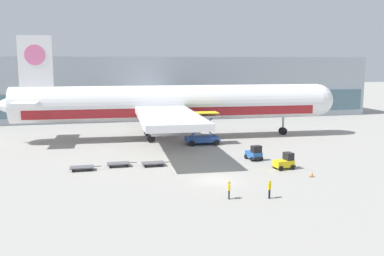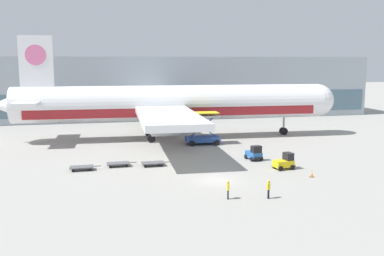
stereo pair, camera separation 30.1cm
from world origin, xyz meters
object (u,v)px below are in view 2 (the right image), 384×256
(airplane_main, at_px, (169,104))
(ground_crew_near, at_px, (269,187))
(baggage_tug_foreground, at_px, (285,162))
(baggage_dolly_third, at_px, (153,163))
(baggage_dolly_second, at_px, (118,163))
(scissor_lift_loader, at_px, (203,132))
(baggage_dolly_lead, at_px, (82,167))
(traffic_cone_near, at_px, (312,174))
(ground_crew_far, at_px, (228,188))
(baggage_tug_mid, at_px, (254,154))

(airplane_main, height_order, ground_crew_near, airplane_main)
(baggage_tug_foreground, height_order, baggage_dolly_third, baggage_tug_foreground)
(baggage_dolly_second, distance_m, baggage_dolly_third, 4.30)
(baggage_dolly_second, bearing_deg, scissor_lift_loader, 39.61)
(baggage_dolly_lead, relative_size, traffic_cone_near, 4.99)
(airplane_main, xyz_separation_m, baggage_dolly_third, (-5.38, -18.96, -5.45))
(traffic_cone_near, bearing_deg, ground_crew_near, -142.02)
(ground_crew_near, bearing_deg, baggage_dolly_second, -99.50)
(airplane_main, xyz_separation_m, baggage_dolly_lead, (-14.00, -19.22, -5.45))
(ground_crew_near, bearing_deg, ground_crew_far, -59.49)
(baggage_tug_foreground, xyz_separation_m, ground_crew_far, (-10.20, -9.48, 0.19))
(baggage_tug_foreground, relative_size, traffic_cone_near, 3.50)
(baggage_dolly_second, bearing_deg, baggage_tug_mid, -2.40)
(baggage_tug_foreground, distance_m, baggage_dolly_second, 20.47)
(traffic_cone_near, bearing_deg, ground_crew_far, -155.06)
(baggage_tug_foreground, relative_size, ground_crew_far, 1.44)
(baggage_dolly_second, xyz_separation_m, baggage_dolly_third, (4.24, -0.72, 0.00))
(scissor_lift_loader, relative_size, baggage_tug_mid, 2.02)
(airplane_main, bearing_deg, baggage_tug_foreground, -64.81)
(airplane_main, height_order, traffic_cone_near, airplane_main)
(baggage_tug_mid, relative_size, traffic_cone_near, 3.54)
(baggage_tug_foreground, bearing_deg, scissor_lift_loader, 100.98)
(ground_crew_near, relative_size, traffic_cone_near, 2.47)
(baggage_tug_mid, xyz_separation_m, baggage_dolly_second, (-17.80, 0.35, -0.49))
(ground_crew_near, bearing_deg, scissor_lift_loader, -140.50)
(baggage_dolly_lead, bearing_deg, baggage_tug_foreground, -12.49)
(baggage_dolly_second, relative_size, ground_crew_far, 2.06)
(scissor_lift_loader, height_order, ground_crew_near, scissor_lift_loader)
(ground_crew_near, bearing_deg, baggage_tug_mid, -155.58)
(baggage_dolly_lead, height_order, traffic_cone_near, traffic_cone_near)
(baggage_dolly_second, bearing_deg, airplane_main, 60.96)
(baggage_tug_mid, distance_m, baggage_dolly_third, 13.58)
(baggage_dolly_second, height_order, baggage_dolly_third, same)
(scissor_lift_loader, height_order, traffic_cone_near, scissor_lift_loader)
(baggage_tug_foreground, relative_size, baggage_dolly_lead, 0.70)
(baggage_tug_mid, height_order, baggage_dolly_second, baggage_tug_mid)
(baggage_dolly_third, distance_m, traffic_cone_near, 19.12)
(scissor_lift_loader, distance_m, baggage_dolly_third, 15.99)
(ground_crew_near, height_order, ground_crew_far, ground_crew_near)
(airplane_main, distance_m, baggage_dolly_lead, 24.39)
(baggage_tug_mid, height_order, baggage_dolly_third, baggage_tug_mid)
(scissor_lift_loader, relative_size, ground_crew_near, 2.89)
(ground_crew_far, bearing_deg, ground_crew_near, -86.22)
(baggage_tug_mid, bearing_deg, baggage_dolly_third, -97.44)
(baggage_dolly_lead, bearing_deg, airplane_main, 52.67)
(baggage_tug_mid, xyz_separation_m, baggage_dolly_lead, (-22.19, -0.62, -0.49))
(baggage_dolly_second, distance_m, ground_crew_far, 17.93)
(baggage_dolly_third, relative_size, ground_crew_far, 2.06)
(airplane_main, bearing_deg, baggage_dolly_second, -115.28)
(traffic_cone_near, bearing_deg, baggage_dolly_second, 154.99)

